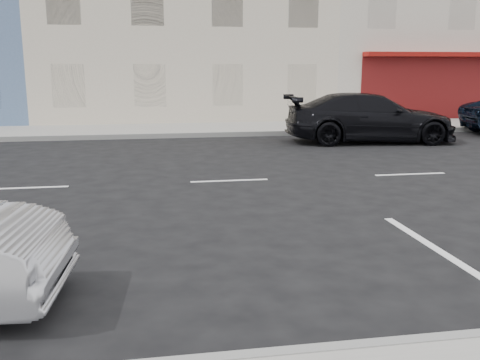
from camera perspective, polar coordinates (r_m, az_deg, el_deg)
The scene contains 4 objects.
ground at distance 11.48m, azimuth 8.78°, elevation 0.27°, with size 120.00×120.00×0.00m, color black.
sidewalk_far at distance 19.53m, azimuth -13.82°, elevation 5.09°, with size 80.00×3.40×0.15m, color gray.
curb_far at distance 17.85m, azimuth -14.18°, elevation 4.47°, with size 80.00×0.12×0.16m, color gray.
car_far at distance 17.14m, azimuth 13.69°, elevation 6.48°, with size 2.12×5.22×1.51m, color black.
Camera 1 is at (-3.60, -10.65, 2.31)m, focal length 40.00 mm.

